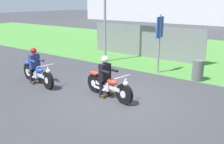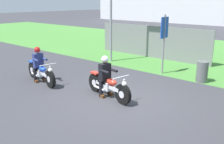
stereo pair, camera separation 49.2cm
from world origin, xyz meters
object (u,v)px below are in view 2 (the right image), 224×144
object	(u,v)px
motorcycle_follow	(41,73)
trash_can	(202,72)
motorcycle_lead	(108,86)
rider_lead	(105,73)
sign_banner	(164,35)
rider_follow	(38,61)

from	to	relation	value
motorcycle_follow	trash_can	size ratio (longest dim) A/B	2.70
motorcycle_lead	rider_lead	bearing A→B (deg)	179.20
motorcycle_follow	trash_can	xyz separation A→B (m)	(4.92, 4.17, 0.02)
motorcycle_follow	sign_banner	distance (m)	5.42
sign_banner	motorcycle_follow	bearing A→B (deg)	-126.15
rider_follow	motorcycle_follow	bearing A→B (deg)	-0.78
motorcycle_follow	rider_follow	xyz separation A→B (m)	(-0.16, 0.03, 0.42)
trash_can	rider_lead	bearing A→B (deg)	-118.39
rider_lead	sign_banner	xyz separation A→B (m)	(0.14, 3.71, 0.90)
trash_can	sign_banner	xyz separation A→B (m)	(-1.82, 0.07, 1.30)
rider_lead	rider_follow	world-z (taller)	rider_follow
rider_follow	rider_lead	bearing A→B (deg)	20.05
motorcycle_lead	motorcycle_follow	distance (m)	3.16
rider_follow	sign_banner	distance (m)	5.40
motorcycle_lead	sign_banner	size ratio (longest dim) A/B	0.82
rider_follow	trash_can	bearing A→B (deg)	50.13
rider_lead	motorcycle_follow	xyz separation A→B (m)	(-2.95, -0.53, -0.42)
trash_can	sign_banner	bearing A→B (deg)	177.74
motorcycle_lead	trash_can	xyz separation A→B (m)	(1.80, 3.67, 0.02)
motorcycle_lead	motorcycle_follow	size ratio (longest dim) A/B	0.93
trash_can	sign_banner	distance (m)	2.24
trash_can	motorcycle_lead	bearing A→B (deg)	-116.13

